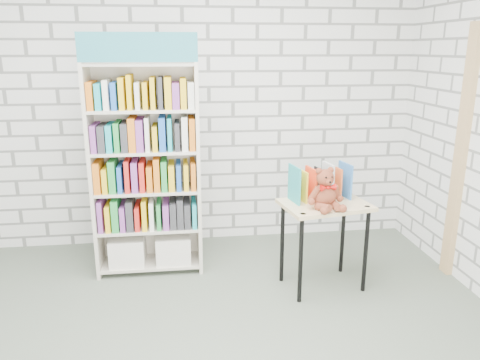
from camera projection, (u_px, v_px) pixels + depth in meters
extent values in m
cube|color=silver|center=(185.00, 103.00, 4.47)|extent=(4.50, 0.02, 2.80)
cube|color=beige|center=(93.00, 173.00, 3.89)|extent=(0.03, 0.35, 1.80)
cube|color=beige|center=(198.00, 170.00, 4.00)|extent=(0.03, 0.35, 1.80)
cube|color=beige|center=(148.00, 167.00, 4.10)|extent=(0.90, 0.02, 1.80)
cube|color=teal|center=(138.00, 47.00, 3.51)|extent=(0.90, 0.02, 0.22)
cube|color=beige|center=(152.00, 262.00, 4.17)|extent=(0.84, 0.33, 0.02)
cube|color=beige|center=(150.00, 227.00, 4.08)|extent=(0.84, 0.33, 0.02)
cube|color=beige|center=(147.00, 189.00, 3.99)|extent=(0.84, 0.33, 0.02)
cube|color=beige|center=(145.00, 150.00, 3.89)|extent=(0.84, 0.33, 0.02)
cube|color=beige|center=(143.00, 110.00, 3.80)|extent=(0.84, 0.33, 0.02)
cube|color=beige|center=(140.00, 64.00, 3.71)|extent=(0.84, 0.33, 0.02)
cube|color=silver|center=(128.00, 250.00, 4.11)|extent=(0.30, 0.29, 0.24)
cube|color=silver|center=(174.00, 247.00, 4.16)|extent=(0.30, 0.29, 0.24)
cube|color=yellow|center=(149.00, 213.00, 4.03)|extent=(0.84, 0.29, 0.24)
cube|color=blue|center=(147.00, 175.00, 3.94)|extent=(0.84, 0.29, 0.24)
cube|color=green|center=(144.00, 135.00, 3.85)|extent=(0.84, 0.29, 0.24)
cube|color=orange|center=(142.00, 93.00, 3.76)|extent=(0.84, 0.29, 0.24)
cube|color=#D3B77E|center=(325.00, 205.00, 3.70)|extent=(0.74, 0.58, 0.03)
cylinder|color=black|center=(301.00, 261.00, 3.55)|extent=(0.03, 0.03, 0.69)
cylinder|color=black|center=(282.00, 243.00, 3.88)|extent=(0.03, 0.03, 0.69)
cylinder|color=black|center=(366.00, 251.00, 3.71)|extent=(0.03, 0.03, 0.69)
cylinder|color=black|center=(343.00, 235.00, 4.04)|extent=(0.03, 0.03, 0.69)
cylinder|color=black|center=(303.00, 214.00, 3.46)|extent=(0.05, 0.05, 0.01)
cylinder|color=black|center=(367.00, 207.00, 3.62)|extent=(0.05, 0.05, 0.01)
cube|color=teal|center=(294.00, 185.00, 3.69)|extent=(0.05, 0.21, 0.28)
cube|color=yellow|center=(303.00, 184.00, 3.71)|extent=(0.05, 0.21, 0.28)
cube|color=#FD431B|center=(311.00, 183.00, 3.73)|extent=(0.05, 0.21, 0.28)
cube|color=black|center=(320.00, 183.00, 3.75)|extent=(0.05, 0.21, 0.28)
cube|color=silver|center=(328.00, 182.00, 3.78)|extent=(0.05, 0.21, 0.28)
cube|color=#E15B27|center=(337.00, 181.00, 3.80)|extent=(0.05, 0.21, 0.28)
cube|color=#3270BB|center=(345.00, 180.00, 3.82)|extent=(0.05, 0.21, 0.28)
ellipsoid|color=maroon|center=(324.00, 196.00, 3.57)|extent=(0.19, 0.16, 0.19)
sphere|color=maroon|center=(325.00, 178.00, 3.53)|extent=(0.13, 0.13, 0.13)
sphere|color=maroon|center=(319.00, 171.00, 3.51)|extent=(0.05, 0.05, 0.05)
sphere|color=maroon|center=(331.00, 170.00, 3.54)|extent=(0.05, 0.05, 0.05)
sphere|color=maroon|center=(329.00, 182.00, 3.49)|extent=(0.05, 0.05, 0.05)
sphere|color=black|center=(326.00, 178.00, 3.47)|extent=(0.02, 0.02, 0.02)
sphere|color=black|center=(332.00, 177.00, 3.48)|extent=(0.02, 0.02, 0.02)
sphere|color=black|center=(330.00, 182.00, 3.46)|extent=(0.02, 0.02, 0.02)
cylinder|color=maroon|center=(314.00, 194.00, 3.52)|extent=(0.10, 0.07, 0.13)
cylinder|color=maroon|center=(336.00, 192.00, 3.58)|extent=(0.10, 0.09, 0.13)
sphere|color=maroon|center=(312.00, 202.00, 3.52)|extent=(0.05, 0.05, 0.05)
sphere|color=maroon|center=(340.00, 199.00, 3.59)|extent=(0.05, 0.05, 0.05)
cylinder|color=maroon|center=(323.00, 207.00, 3.49)|extent=(0.12, 0.15, 0.07)
cylinder|color=maroon|center=(336.00, 206.00, 3.52)|extent=(0.07, 0.15, 0.07)
sphere|color=maroon|center=(324.00, 211.00, 3.43)|extent=(0.06, 0.06, 0.06)
sphere|color=maroon|center=(343.00, 209.00, 3.47)|extent=(0.06, 0.06, 0.06)
cone|color=red|center=(324.00, 188.00, 3.49)|extent=(0.06, 0.06, 0.05)
cone|color=red|center=(332.00, 187.00, 3.51)|extent=(0.06, 0.06, 0.05)
sphere|color=red|center=(328.00, 188.00, 3.50)|extent=(0.03, 0.03, 0.03)
cube|color=tan|center=(460.00, 156.00, 3.84)|extent=(0.05, 0.12, 2.10)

